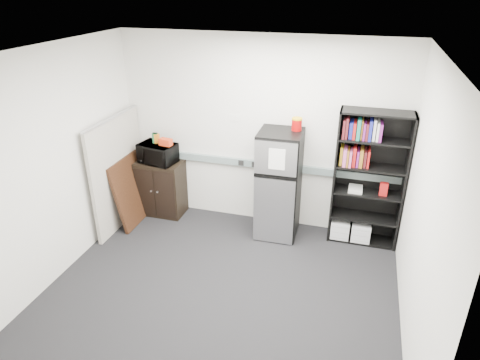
{
  "coord_description": "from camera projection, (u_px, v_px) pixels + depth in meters",
  "views": [
    {
      "loc": [
        1.33,
        -3.77,
        3.32
      ],
      "look_at": [
        -0.03,
        0.9,
        1.02
      ],
      "focal_mm": 32.0,
      "sensor_mm": 36.0,
      "label": 1
    }
  ],
  "objects": [
    {
      "name": "wall_right",
      "position": [
        424.0,
        214.0,
        3.94
      ],
      "size": [
        0.02,
        3.5,
        2.7
      ],
      "primitive_type": "cube",
      "color": "white",
      "rests_on": "floor"
    },
    {
      "name": "snack_bag",
      "position": [
        166.0,
        142.0,
        6.12
      ],
      "size": [
        0.19,
        0.13,
        0.1
      ],
      "primitive_type": "cube",
      "rotation": [
        0.0,
        0.0,
        -0.18
      ],
      "color": "red",
      "rests_on": "microwave"
    },
    {
      "name": "wall_note",
      "position": [
        235.0,
        118.0,
        5.96
      ],
      "size": [
        0.14,
        0.0,
        0.1
      ],
      "primitive_type": "cube",
      "color": "white",
      "rests_on": "wall_back"
    },
    {
      "name": "microwave",
      "position": [
        158.0,
        153.0,
        6.26
      ],
      "size": [
        0.58,
        0.44,
        0.29
      ],
      "primitive_type": "imported",
      "rotation": [
        0.0,
        0.0,
        -0.17
      ],
      "color": "black",
      "rests_on": "cabinet"
    },
    {
      "name": "wall_back",
      "position": [
        259.0,
        134.0,
        5.97
      ],
      "size": [
        4.0,
        0.02,
        2.7
      ],
      "primitive_type": "cube",
      "color": "white",
      "rests_on": "floor"
    },
    {
      "name": "ceiling",
      "position": [
        216.0,
        54.0,
        3.87
      ],
      "size": [
        4.0,
        3.5,
        0.02
      ],
      "primitive_type": "cube",
      "color": "white",
      "rests_on": "wall_back"
    },
    {
      "name": "cabinet",
      "position": [
        161.0,
        188.0,
        6.52
      ],
      "size": [
        0.68,
        0.45,
        0.85
      ],
      "color": "black",
      "rests_on": "floor"
    },
    {
      "name": "snack_box_a",
      "position": [
        155.0,
        138.0,
        6.2
      ],
      "size": [
        0.08,
        0.07,
        0.15
      ],
      "primitive_type": "cube",
      "rotation": [
        0.0,
        0.0,
        0.3
      ],
      "color": "#1A5E30",
      "rests_on": "microwave"
    },
    {
      "name": "snack_box_c",
      "position": [
        157.0,
        139.0,
        6.2
      ],
      "size": [
        0.08,
        0.06,
        0.14
      ],
      "primitive_type": "cube",
      "rotation": [
        0.0,
        0.0,
        0.14
      ],
      "color": "orange",
      "rests_on": "microwave"
    },
    {
      "name": "bookshelf",
      "position": [
        367.0,
        176.0,
        5.59
      ],
      "size": [
        0.9,
        0.34,
        1.85
      ],
      "color": "black",
      "rests_on": "floor"
    },
    {
      "name": "refrigerator",
      "position": [
        279.0,
        185.0,
        5.84
      ],
      "size": [
        0.58,
        0.61,
        1.52
      ],
      "rotation": [
        0.0,
        0.0,
        0.02
      ],
      "color": "black",
      "rests_on": "floor"
    },
    {
      "name": "electrical_raceway",
      "position": [
        258.0,
        164.0,
        6.13
      ],
      "size": [
        3.92,
        0.05,
        0.1
      ],
      "primitive_type": "cube",
      "color": "gray",
      "rests_on": "wall_back"
    },
    {
      "name": "snack_box_b",
      "position": [
        155.0,
        138.0,
        6.2
      ],
      "size": [
        0.07,
        0.05,
        0.15
      ],
      "primitive_type": "cube",
      "rotation": [
        0.0,
        0.0,
        0.06
      ],
      "color": "#0B3220",
      "rests_on": "microwave"
    },
    {
      "name": "floor",
      "position": [
        221.0,
        290.0,
        5.03
      ],
      "size": [
        4.0,
        4.0,
        0.0
      ],
      "primitive_type": "plane",
      "color": "black",
      "rests_on": "ground"
    },
    {
      "name": "wall_left",
      "position": [
        56.0,
        166.0,
        4.95
      ],
      "size": [
        0.02,
        3.5,
        2.7
      ],
      "primitive_type": "cube",
      "color": "white",
      "rests_on": "floor"
    },
    {
      "name": "coffee_can",
      "position": [
        297.0,
        123.0,
        5.54
      ],
      "size": [
        0.14,
        0.14,
        0.19
      ],
      "color": "#9B0707",
      "rests_on": "refrigerator"
    },
    {
      "name": "framed_poster",
      "position": [
        131.0,
        191.0,
        6.25
      ],
      "size": [
        0.24,
        0.78,
        0.99
      ],
      "rotation": [
        0.0,
        -0.2,
        0.0
      ],
      "color": "black",
      "rests_on": "floor"
    },
    {
      "name": "cubicle_partition",
      "position": [
        118.0,
        172.0,
        6.1
      ],
      "size": [
        0.06,
        1.3,
        1.62
      ],
      "color": "#ACA599",
      "rests_on": "floor"
    }
  ]
}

